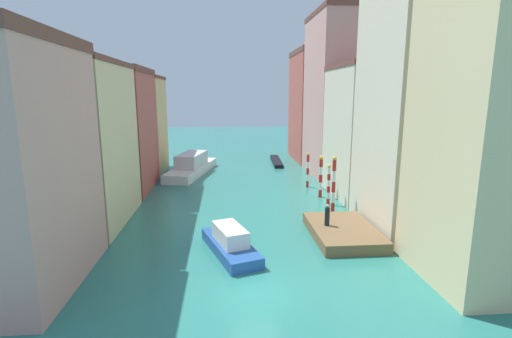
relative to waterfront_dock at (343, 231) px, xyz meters
name	(u,v)px	position (x,y,z in m)	size (l,w,h in m)	color
ground_plane	(238,183)	(-6.95, 17.17, -0.39)	(154.00, 154.00, 0.00)	#28756B
building_left_0	(4,165)	(-19.74, -5.24, 6.24)	(6.79, 9.56, 13.23)	tan
building_left_1	(79,144)	(-19.74, 4.97, 5.99)	(6.79, 10.55, 12.75)	beige
building_left_2	(117,130)	(-19.74, 15.55, 6.07)	(6.79, 9.84, 12.89)	#B25147
building_left_3	(137,125)	(-19.74, 24.79, 5.84)	(6.79, 8.23, 12.46)	#DBB77A
building_right_0	(504,75)	(5.85, -6.56, 10.77)	(6.79, 7.38, 22.30)	beige
building_right_1	(419,87)	(5.85, 1.87, 10.30)	(6.79, 8.66, 21.37)	beige
building_right_2	(368,131)	(5.85, 11.10, 6.17)	(6.79, 9.62, 13.10)	beige
building_right_3	(339,96)	(5.85, 21.34, 9.57)	(6.79, 10.97, 19.90)	tan
building_right_4	(316,106)	(5.85, 32.89, 8.01)	(6.79, 11.50, 16.78)	#B25147
waterfront_dock	(343,231)	(0.00, 0.00, 0.00)	(4.44, 6.95, 0.78)	brown
person_on_dock	(327,216)	(-1.10, 0.30, 1.14)	(0.36, 0.36, 1.61)	black
mooring_pole_0	(334,184)	(0.85, 5.47, 2.16)	(0.36, 0.36, 5.00)	red
mooring_pole_1	(329,184)	(1.15, 8.01, 1.57)	(0.34, 0.34, 3.82)	red
mooring_pole_2	(321,176)	(1.06, 10.59, 1.77)	(0.39, 0.39, 4.20)	red
mooring_pole_3	(308,170)	(0.69, 14.79, 1.60)	(0.34, 0.34, 3.88)	red
vaporetto_white	(192,166)	(-12.70, 23.03, 0.64)	(6.09, 13.19, 2.70)	white
gondola_black	(276,161)	(-0.68, 29.90, -0.14)	(1.68, 9.06, 0.50)	black
motorboat_0	(230,243)	(-8.18, -2.14, 0.29)	(3.99, 6.67, 1.79)	#234C93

